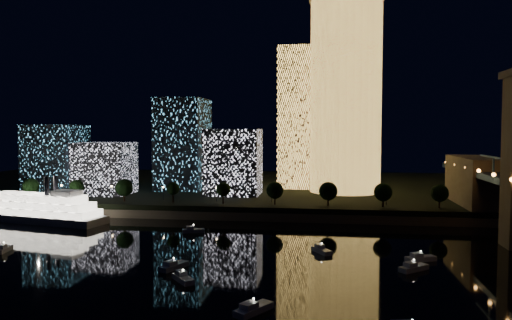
{
  "coord_description": "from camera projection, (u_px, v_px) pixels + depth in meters",
  "views": [
    {
      "loc": [
        9.34,
        -98.94,
        33.43
      ],
      "look_at": [
        -12.55,
        55.0,
        23.96
      ],
      "focal_mm": 35.0,
      "sensor_mm": 36.0,
      "label": 1
    }
  ],
  "objects": [
    {
      "name": "tower_rectangular",
      "position": [
        301.0,
        118.0,
        245.42
      ],
      "size": [
        21.49,
        21.49,
        68.38
      ],
      "primitive_type": "cube",
      "color": "gold",
      "rests_on": "far_bank"
    },
    {
      "name": "riverboat",
      "position": [
        32.0,
        209.0,
        182.46
      ],
      "size": [
        58.76,
        23.28,
        17.36
      ],
      "color": "silver",
      "rests_on": "ground"
    },
    {
      "name": "street_lamps",
      "position": [
        216.0,
        191.0,
        198.23
      ],
      "size": [
        132.7,
        0.7,
        5.65
      ],
      "color": "black",
      "rests_on": "far_bank"
    },
    {
      "name": "midrise_blocks",
      "position": [
        150.0,
        155.0,
        229.54
      ],
      "size": [
        104.59,
        48.34,
        43.25
      ],
      "color": "white",
      "rests_on": "far_bank"
    },
    {
      "name": "motorboats",
      "position": [
        272.0,
        280.0,
        108.14
      ],
      "size": [
        136.57,
        87.69,
        2.78
      ],
      "color": "silver",
      "rests_on": "ground"
    },
    {
      "name": "far_bank",
      "position": [
        308.0,
        189.0,
        259.08
      ],
      "size": [
        420.0,
        160.0,
        5.0
      ],
      "primitive_type": "cube",
      "color": "black",
      "rests_on": "ground"
    },
    {
      "name": "seawall",
      "position": [
        300.0,
        217.0,
        182.06
      ],
      "size": [
        420.0,
        6.0,
        3.0
      ],
      "primitive_type": "cube",
      "color": "#6B5E4C",
      "rests_on": "ground"
    },
    {
      "name": "ground",
      "position": [
        279.0,
        295.0,
        101.11
      ],
      "size": [
        520.0,
        520.0,
        0.0
      ],
      "primitive_type": "plane",
      "color": "black",
      "rests_on": "ground"
    },
    {
      "name": "esplanade_trees",
      "position": [
        232.0,
        190.0,
        191.19
      ],
      "size": [
        166.51,
        6.98,
        8.99
      ],
      "color": "black",
      "rests_on": "far_bank"
    },
    {
      "name": "tower_cylindrical",
      "position": [
        346.0,
        95.0,
        226.56
      ],
      "size": [
        34.0,
        34.0,
        88.37
      ],
      "color": "gold",
      "rests_on": "far_bank"
    }
  ]
}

